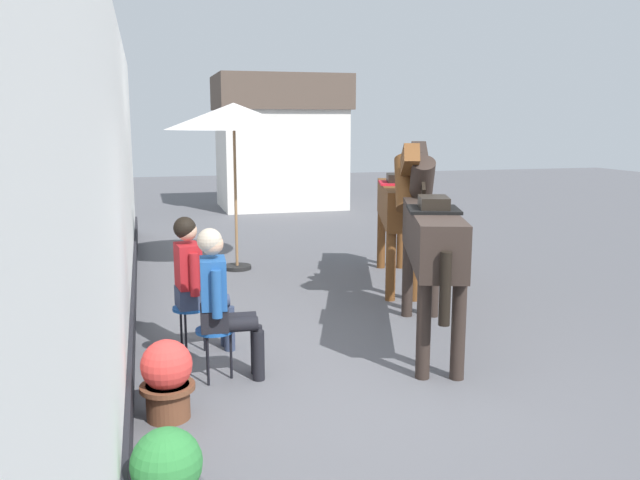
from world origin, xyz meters
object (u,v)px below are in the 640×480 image
seated_visitor_far (195,277)px  saddled_horse_near (430,233)px  saddled_horse_far (398,204)px  flower_planter_middle (167,378)px  cafe_parasol (234,117)px  seated_visitor_near (221,296)px

seated_visitor_far → saddled_horse_near: (2.41, -0.24, 0.38)m
saddled_horse_far → flower_planter_middle: saddled_horse_far is taller
saddled_horse_far → cafe_parasol: bearing=142.4°
flower_planter_middle → seated_visitor_far: bearing=76.8°
saddled_horse_far → flower_planter_middle: 4.94m
seated_visitor_far → saddled_horse_near: saddled_horse_near is taller
seated_visitor_near → seated_visitor_far: same height
saddled_horse_far → cafe_parasol: (-2.06, 1.59, 1.20)m
seated_visitor_near → saddled_horse_near: bearing=13.6°
flower_planter_middle → saddled_horse_far: bearing=46.9°
seated_visitor_near → flower_planter_middle: bearing=-126.5°
seated_visitor_near → seated_visitor_far: 0.80m
seated_visitor_far → flower_planter_middle: 1.58m
seated_visitor_near → flower_planter_middle: 0.96m
seated_visitor_far → saddled_horse_far: (2.98, 2.08, 0.38)m
seated_visitor_near → seated_visitor_far: size_ratio=1.00×
seated_visitor_near → cafe_parasol: 4.79m
seated_visitor_far → flower_planter_middle: seated_visitor_far is taller
saddled_horse_far → flower_planter_middle: size_ratio=4.54×
seated_visitor_far → cafe_parasol: (0.92, 3.67, 1.59)m
saddled_horse_far → flower_planter_middle: bearing=-133.1°
seated_visitor_near → saddled_horse_far: saddled_horse_far is taller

